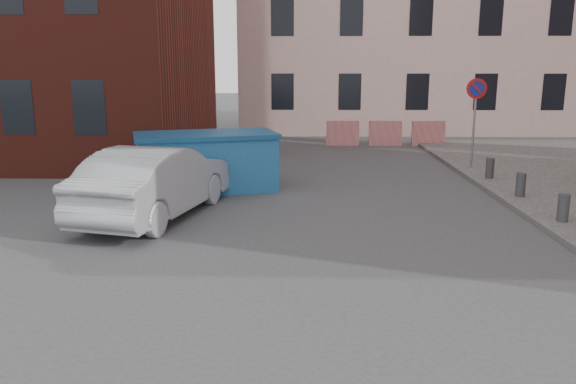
{
  "coord_description": "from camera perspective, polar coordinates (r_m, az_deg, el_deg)",
  "views": [
    {
      "loc": [
        0.83,
        -7.41,
        3.11
      ],
      "look_at": [
        0.63,
        1.54,
        1.1
      ],
      "focal_mm": 35.0,
      "sensor_mm": 36.0,
      "label": 1
    }
  ],
  "objects": [
    {
      "name": "silver_car",
      "position": [
        12.08,
        -13.24,
        1.06
      ],
      "size": [
        2.62,
        4.8,
        1.5
      ],
      "primitive_type": "imported",
      "rotation": [
        0.0,
        0.0,
        2.9
      ],
      "color": "#A7A9AE",
      "rests_on": "ground"
    },
    {
      "name": "barriers",
      "position": [
        22.81,
        9.87,
        5.9
      ],
      "size": [
        4.7,
        0.18,
        1.0
      ],
      "color": "red",
      "rests_on": "ground"
    },
    {
      "name": "no_parking_sign",
      "position": [
        17.7,
        18.51,
        8.46
      ],
      "size": [
        0.6,
        0.09,
        2.65
      ],
      "color": "gray",
      "rests_on": "sidewalk"
    },
    {
      "name": "bollards",
      "position": [
        12.28,
        26.18,
        -1.43
      ],
      "size": [
        0.22,
        9.02,
        0.55
      ],
      "color": "#3A3A3D",
      "rests_on": "sidewalk"
    },
    {
      "name": "dumpster",
      "position": [
        14.47,
        -8.3,
        3.1
      ],
      "size": [
        3.89,
        2.78,
        1.47
      ],
      "rotation": [
        0.0,
        0.0,
        0.3
      ],
      "color": "#2265A3",
      "rests_on": "ground"
    },
    {
      "name": "ground",
      "position": [
        8.08,
        -4.77,
        -10.03
      ],
      "size": [
        120.0,
        120.0,
        0.0
      ],
      "primitive_type": "plane",
      "color": "#38383A",
      "rests_on": "ground"
    }
  ]
}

